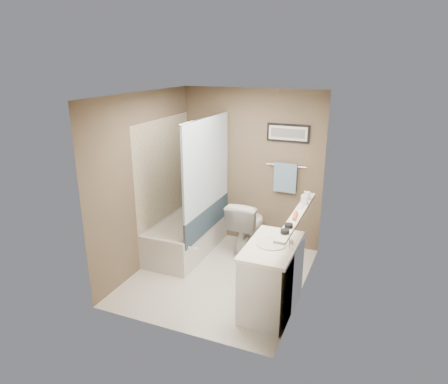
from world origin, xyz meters
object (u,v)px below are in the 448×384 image
at_px(candle_bowl_near, 285,232).
at_px(candle_bowl_far, 289,226).
at_px(bathtub, 187,236).
at_px(toilet, 247,225).
at_px(hair_brush_front, 295,216).
at_px(glass_jar, 307,196).
at_px(soap_bottle, 304,198).
at_px(vanity, 271,279).

relative_size(candle_bowl_near, candle_bowl_far, 1.00).
bearing_deg(bathtub, candle_bowl_far, -30.64).
bearing_deg(toilet, hair_brush_front, 129.90).
distance_m(toilet, glass_jar, 1.33).
bearing_deg(candle_bowl_far, soap_bottle, 90.00).
xyz_separation_m(toilet, hair_brush_front, (0.96, -1.17, 0.73)).
bearing_deg(toilet, vanity, 119.89).
bearing_deg(candle_bowl_far, bathtub, 149.34).
relative_size(toilet, candle_bowl_near, 8.98).
relative_size(bathtub, soap_bottle, 9.27).
bearing_deg(bathtub, vanity, -31.19).
bearing_deg(candle_bowl_near, hair_brush_front, 90.00).
relative_size(bathtub, candle_bowl_far, 16.67).
distance_m(candle_bowl_far, glass_jar, 0.94).
xyz_separation_m(bathtub, vanity, (1.60, -0.97, 0.15)).
bearing_deg(bathtub, hair_brush_front, -23.10).
height_order(bathtub, soap_bottle, soap_bottle).
xyz_separation_m(hair_brush_front, glass_jar, (0.00, 0.65, 0.03)).
bearing_deg(glass_jar, vanity, -102.21).
distance_m(hair_brush_front, soap_bottle, 0.48).
relative_size(bathtub, hair_brush_front, 6.82).
bearing_deg(vanity, bathtub, 151.87).
height_order(candle_bowl_near, hair_brush_front, hair_brush_front).
xyz_separation_m(toilet, vanity, (0.77, -1.38, -0.00)).
xyz_separation_m(bathtub, candle_bowl_near, (1.79, -1.22, 0.89)).
bearing_deg(candle_bowl_far, vanity, 154.37).
bearing_deg(soap_bottle, hair_brush_front, -90.00).
xyz_separation_m(toilet, candle_bowl_far, (0.96, -1.47, 0.73)).
distance_m(toilet, soap_bottle, 1.42).
relative_size(toilet, candle_bowl_far, 8.98).
xyz_separation_m(bathtub, toilet, (0.83, 0.41, 0.15)).
distance_m(hair_brush_front, glass_jar, 0.65).
xyz_separation_m(candle_bowl_near, glass_jar, (0.00, 1.11, 0.03)).
height_order(bathtub, candle_bowl_near, candle_bowl_near).
bearing_deg(hair_brush_front, bathtub, 156.87).
bearing_deg(candle_bowl_near, bathtub, 145.58).
bearing_deg(candle_bowl_far, candle_bowl_near, -90.00).
bearing_deg(glass_jar, candle_bowl_far, -90.00).
distance_m(candle_bowl_far, hair_brush_front, 0.30).
xyz_separation_m(vanity, hair_brush_front, (0.19, 0.21, 0.74)).
xyz_separation_m(vanity, soap_bottle, (0.19, 0.69, 0.80)).
bearing_deg(vanity, candle_bowl_near, -50.81).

